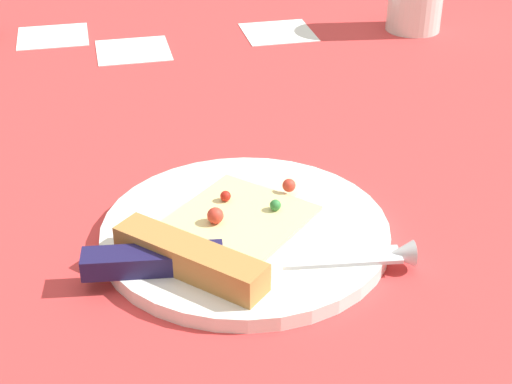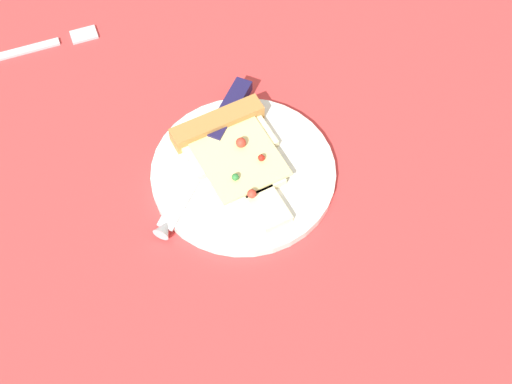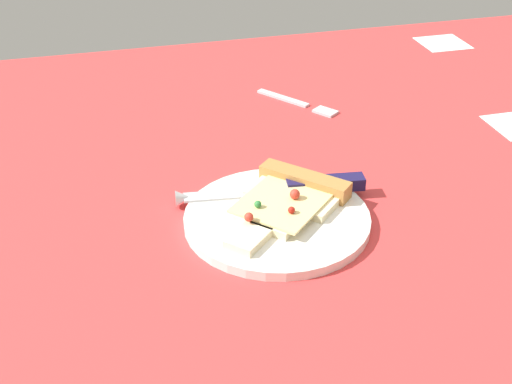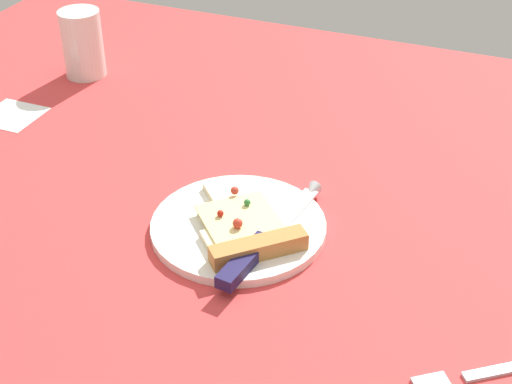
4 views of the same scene
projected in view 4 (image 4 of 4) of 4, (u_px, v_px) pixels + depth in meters
ground_plane at (184, 246)px, 95.68cm from camera, size 143.47×143.47×3.00cm
plate at (238, 226)px, 95.59cm from camera, size 22.49×22.49×1.19cm
pizza_slice at (246, 229)px, 92.81cm from camera, size 17.96×17.68×2.56cm
knife at (264, 241)px, 91.10cm from camera, size 24.07×5.13×2.45cm
drinking_glass at (82, 44)px, 130.89cm from camera, size 7.18×7.18×11.82cm
fork at (477, 374)px, 75.43cm from camera, size 10.54×13.38×0.80cm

